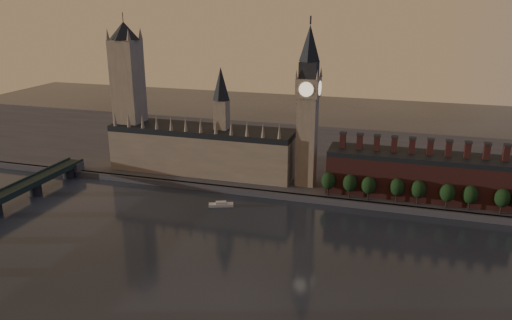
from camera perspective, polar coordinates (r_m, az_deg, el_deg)
The scene contains 15 objects.
ground at distance 238.74m, azimuth -2.11°, elevation -12.32°, with size 900.00×900.00×0.00m, color black.
north_bank at distance 397.16m, azimuth 6.17°, elevation 0.44°, with size 900.00×182.00×4.00m.
palace_of_westminster at distance 351.02m, azimuth -6.09°, elevation 1.46°, with size 130.00×30.30×74.00m.
victoria_tower at distance 367.54m, azimuth -14.37°, elevation 7.74°, with size 24.00×24.00×108.00m.
big_ben at distance 316.89m, azimuth 5.95°, elevation 6.25°, with size 15.00×15.00×107.00m.
chimney_block at distance 322.00m, azimuth 18.04°, elevation -1.57°, with size 110.00×25.00×37.00m.
embankment_tree_0 at distance 311.16m, azimuth 8.28°, elevation -2.37°, with size 8.60×8.60×14.88m.
embankment_tree_1 at distance 309.67m, azimuth 10.69°, elevation -2.60°, with size 8.60×8.60×14.88m.
embankment_tree_2 at distance 308.13m, azimuth 12.75°, elevation -2.84°, with size 8.60×8.60×14.88m.
embankment_tree_3 at distance 309.44m, azimuth 15.83°, elevation -3.00°, with size 8.60×8.60×14.88m.
embankment_tree_4 at distance 309.74m, azimuth 18.08°, elevation -3.19°, with size 8.60×8.60×14.88m.
embankment_tree_5 at distance 309.66m, azimuth 21.04°, elevation -3.52°, with size 8.60×8.60×14.88m.
embankment_tree_6 at distance 311.62m, azimuth 23.28°, elevation -3.67°, with size 8.60×8.60×14.88m.
embankment_tree_7 at distance 314.25m, azimuth 26.34°, elevation -3.91°, with size 8.60×8.60×14.88m.
river_boat at distance 305.61m, azimuth -4.02°, elevation -5.09°, with size 15.45×9.29×2.98m.
Camera 1 is at (67.58, -195.20, 119.69)m, focal length 35.00 mm.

